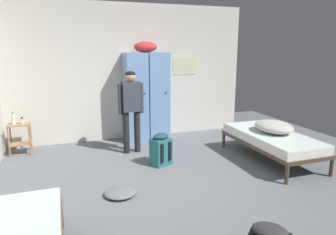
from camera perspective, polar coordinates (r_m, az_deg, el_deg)
The scene contains 11 objects.
ground_plane at distance 4.58m, azimuth 1.13°, elevation -12.38°, with size 8.45×8.45×0.00m, color slate.
room_backdrop at distance 5.23m, azimuth -17.57°, elevation 6.49°, with size 5.17×5.34×2.85m.
locker_bank at distance 6.54m, azimuth -4.03°, elevation 4.15°, with size 0.90×0.55×2.07m.
shelf_unit at distance 6.39m, azimuth -25.68°, elevation -3.04°, with size 0.38×0.30×0.57m.
bed_right at distance 5.72m, azimuth 18.56°, elevation -3.81°, with size 0.90×1.90×0.49m.
bedding_heap at distance 5.74m, azimuth 18.93°, elevation -1.60°, with size 0.59×0.76×0.20m.
person_traveler at distance 5.74m, azimuth -6.84°, elevation 2.44°, with size 0.48×0.22×1.53m.
water_bottle at distance 6.34m, azimuth -26.66°, elevation -0.20°, with size 0.06×0.06×0.22m.
lotion_bottle at distance 6.28m, azimuth -25.33°, elevation -0.61°, with size 0.06×0.06×0.13m.
backpack_teal at distance 5.25m, azimuth -1.40°, elevation -5.98°, with size 0.39×0.40×0.55m.
clothes_pile_grey at distance 4.32m, azimuth -8.81°, elevation -13.51°, with size 0.42×0.42×0.08m.
Camera 1 is at (-1.46, -3.88, 1.94)m, focal length 33.02 mm.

